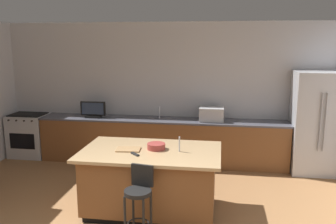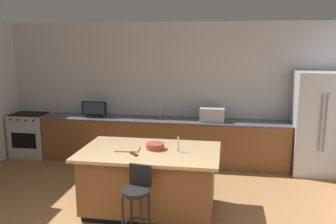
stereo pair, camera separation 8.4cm
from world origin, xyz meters
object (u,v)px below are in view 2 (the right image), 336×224
bar_stool_center (137,197)px  tv_remote (134,154)px  cutting_board (127,149)px  range_oven (31,135)px  microwave (212,114)px  tv_monitor (94,110)px  refrigerator (318,123)px  fruit_bowl (155,146)px  kitchen_island (150,180)px

bar_stool_center → tv_remote: 0.69m
cutting_board → range_oven: bearing=142.4°
tv_remote → cutting_board: 0.25m
microwave → tv_monitor: (-2.44, -0.05, 0.02)m
tv_monitor → bar_stool_center: size_ratio=0.55×
refrigerator → fruit_bowl: bearing=-143.5°
range_oven → cutting_board: (2.81, -2.17, 0.48)m
cutting_board → refrigerator: bearing=34.1°
microwave → tv_remote: (-0.98, -2.37, -0.11)m
kitchen_island → fruit_bowl: bearing=41.4°
refrigerator → tv_monitor: bearing=179.8°
tv_monitor → fruit_bowl: (1.71, -2.02, -0.09)m
refrigerator → tv_monitor: size_ratio=3.66×
range_oven → bar_stool_center: bearing=-43.0°
refrigerator → bar_stool_center: refrigerator is taller
refrigerator → range_oven: bearing=179.3°
tv_monitor → fruit_bowl: bearing=-49.9°
kitchen_island → tv_monitor: size_ratio=3.80×
tv_monitor → tv_remote: size_ratio=3.10×
microwave → bar_stool_center: 3.07m
fruit_bowl → cutting_board: 0.40m
bar_stool_center → tv_remote: bearing=118.0°
fruit_bowl → range_oven: bearing=147.1°
bar_stool_center → tv_remote: bar_stool_center is taller
fruit_bowl → cutting_board: fruit_bowl is taller
tv_remote → bar_stool_center: bearing=-115.7°
refrigerator → tv_remote: 3.74m
kitchen_island → bar_stool_center: bar_stool_center is taller
kitchen_island → refrigerator: bearing=36.6°
refrigerator → fruit_bowl: refrigerator is taller
bar_stool_center → cutting_board: size_ratio=2.84×
cutting_board → tv_remote: bearing=-53.9°
tv_monitor → microwave: bearing=1.2°
tv_monitor → range_oven: bearing=178.1°
refrigerator → microwave: refrigerator is taller
fruit_bowl → microwave: bearing=70.5°
refrigerator → tv_remote: size_ratio=11.36×
bar_stool_center → fruit_bowl: fruit_bowl is taller
refrigerator → cutting_board: size_ratio=5.70×
microwave → tv_remote: bearing=-112.4°
bar_stool_center → fruit_bowl: 0.94m
range_oven → microwave: bearing=0.0°
microwave → tv_monitor: bearing=-178.8°
cutting_board → bar_stool_center: bearing=-66.5°
fruit_bowl → tv_remote: bearing=-129.1°
refrigerator → range_oven: (-5.91, 0.07, -0.50)m
bar_stool_center → fruit_bowl: (0.06, 0.85, 0.41)m
range_oven → fruit_bowl: bearing=-32.9°
kitchen_island → bar_stool_center: 0.80m
range_oven → bar_stool_center: (3.14, -2.92, 0.11)m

